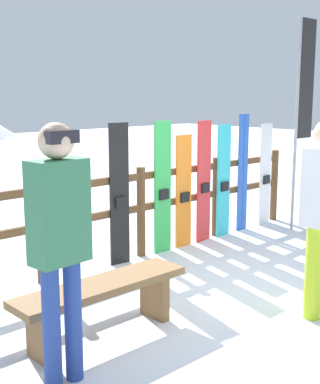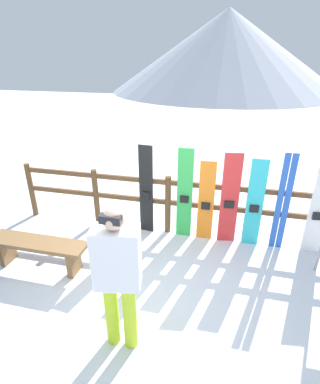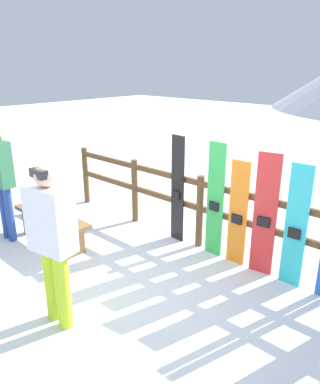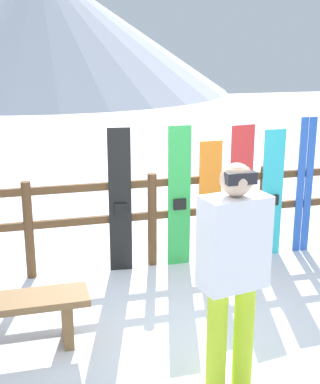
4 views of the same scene
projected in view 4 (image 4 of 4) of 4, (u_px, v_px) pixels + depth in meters
name	position (u px, v px, depth m)	size (l,w,h in m)	color
ground_plane	(198.00, 337.00, 4.54)	(40.00, 40.00, 0.00)	white
mountain_backdrop	(42.00, 28.00, 25.67)	(18.00, 18.00, 6.00)	silver
fence	(152.00, 211.00, 5.86)	(5.41, 0.10, 1.05)	brown
person_white	(233.00, 265.00, 3.61)	(0.49, 0.33, 1.68)	#B7D826
snowboard_black_stripe	(120.00, 201.00, 5.67)	(0.24, 0.07, 1.57)	black
snowboard_green	(179.00, 197.00, 5.84)	(0.25, 0.05, 1.57)	green
snowboard_orange	(210.00, 203.00, 5.95)	(0.26, 0.06, 1.39)	orange
snowboard_red	(241.00, 194.00, 6.02)	(0.29, 0.09, 1.55)	red
snowboard_cyan	(272.00, 194.00, 6.12)	(0.26, 0.06, 1.48)	#2DBFCC
ski_pair_blue	(304.00, 186.00, 6.21)	(0.19, 0.02, 1.61)	blue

